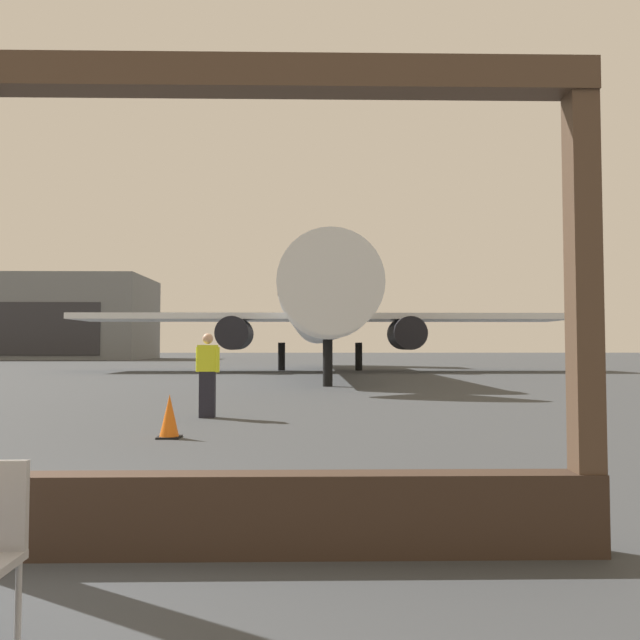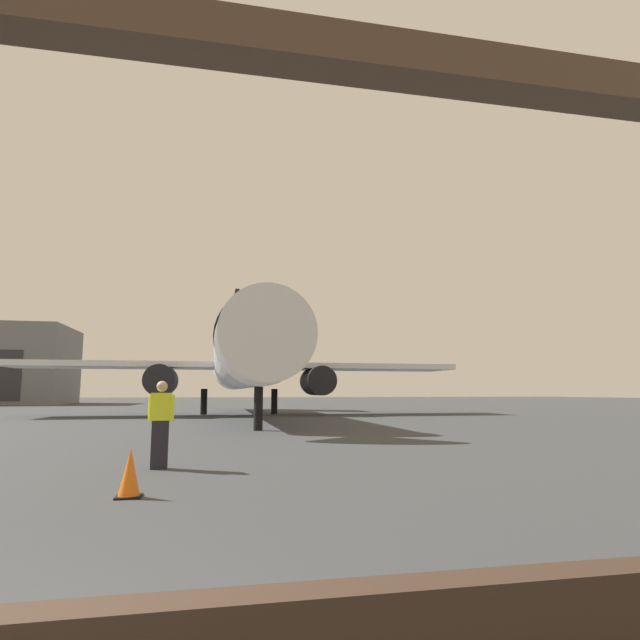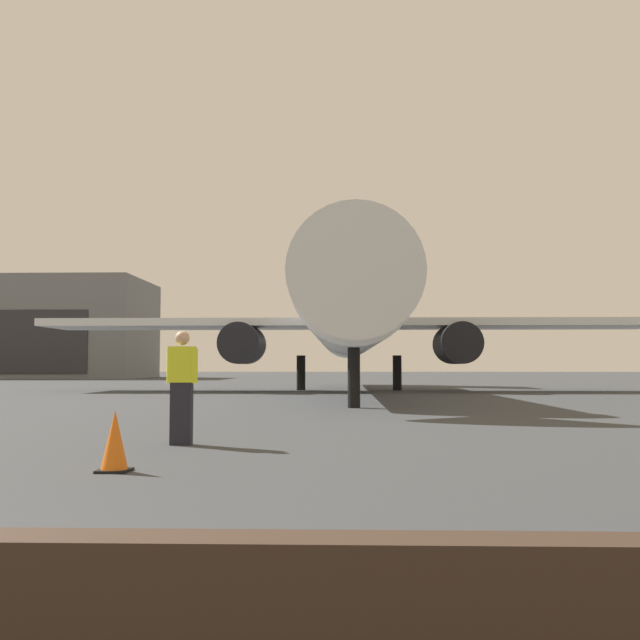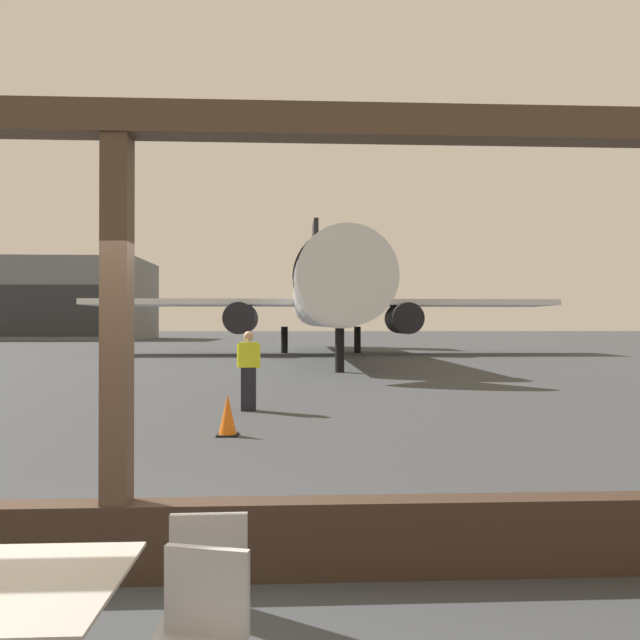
% 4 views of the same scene
% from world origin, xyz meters
% --- Properties ---
extents(ground_plane, '(220.00, 220.00, 0.00)m').
position_xyz_m(ground_plane, '(0.00, 40.00, 0.00)').
color(ground_plane, '#383A3D').
extents(airplane, '(29.29, 31.17, 10.36)m').
position_xyz_m(airplane, '(3.12, 30.32, 3.53)').
color(airplane, silver).
rests_on(airplane, ground).
extents(ground_crew_worker, '(0.52, 0.29, 1.74)m').
position_xyz_m(ground_crew_worker, '(0.33, 8.38, 0.90)').
color(ground_crew_worker, black).
rests_on(ground_crew_worker, ground).
extents(traffic_cone, '(0.36, 0.36, 0.70)m').
position_xyz_m(traffic_cone, '(0.19, 5.55, 0.33)').
color(traffic_cone, orange).
rests_on(traffic_cone, ground).
extents(distant_hangar, '(23.16, 13.02, 9.92)m').
position_xyz_m(distant_hangar, '(-28.90, 70.26, 4.95)').
color(distant_hangar, slate).
rests_on(distant_hangar, ground).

